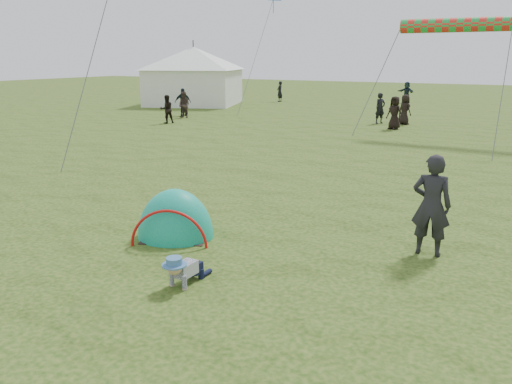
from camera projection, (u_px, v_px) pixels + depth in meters
The scene contains 16 objects.
ground at pixel (201, 305), 7.60m from camera, with size 140.00×140.00×0.00m, color #153A0B.
crawling_toddler at pixel (183, 269), 8.21m from camera, with size 0.52×0.74×0.57m, color black, non-canonical shape.
popup_tent at pixel (176, 237), 10.48m from camera, with size 1.59×1.31×2.06m, color #009689.
standing_adult at pixel (431, 205), 9.31m from camera, with size 0.71×0.47×1.95m, color black.
event_marquee at pixel (194, 74), 39.12m from camera, with size 6.89×6.89×4.73m, color white, non-canonical shape.
crowd_person_0 at pixel (280, 91), 41.86m from camera, with size 0.62×0.40×1.69m, color black.
crowd_person_2 at pixel (191, 92), 41.67m from camera, with size 0.99×0.41×1.69m, color black.
crowd_person_4 at pixel (394, 113), 25.84m from camera, with size 0.83×0.54×1.70m, color black.
crowd_person_7 at pixel (167, 109), 28.19m from camera, with size 0.77×0.60×1.58m, color black.
crowd_person_8 at pixel (228, 91), 41.77m from camera, with size 1.00×0.42×1.71m, color #1B2430.
crowd_person_10 at pixel (405, 110), 27.69m from camera, with size 0.81×0.52×1.65m, color black.
crowd_person_11 at pixel (407, 92), 40.90m from camera, with size 1.58×0.50×1.70m, color #18272F.
crowd_person_12 at pixel (380, 108), 28.10m from camera, with size 0.62×0.41×1.71m, color black.
crowd_person_13 at pixel (184, 105), 30.65m from camera, with size 0.78×0.60×1.60m, color #3F312E.
crowd_person_14 at pixel (183, 102), 31.77m from camera, with size 1.01×0.42×1.73m, color black.
rainbow_tube_kite at pixel (479, 24), 22.15m from camera, with size 0.64×0.64×6.85m, color red.
Camera 1 is at (4.05, -5.63, 3.66)m, focal length 35.00 mm.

